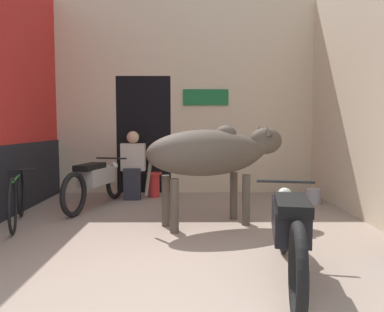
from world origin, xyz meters
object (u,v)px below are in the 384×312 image
Objects in this scene: motorcycle_near at (289,227)px; bucket at (314,196)px; shopkeeper_seated at (133,163)px; cow at (213,153)px; bicycle at (17,198)px; plastic_stool at (154,184)px; motorcycle_far at (97,180)px.

motorcycle_near is 8.15× the size of bucket.
cow is at bearing -53.64° from shopkeeper_seated.
shopkeeper_seated reaches higher than bicycle.
cow is at bearing -63.86° from plastic_stool.
shopkeeper_seated reaches higher than motorcycle_far.
cow is 1.27× the size of bicycle.
motorcycle_near is at bearing -72.97° from cow.
motorcycle_far reaches higher than bicycle.
shopkeeper_seated is 2.67× the size of plastic_stool.
plastic_stool is (0.38, 0.16, -0.42)m from shopkeeper_seated.
bucket is (1.28, 3.20, -0.33)m from motorcycle_near.
motorcycle_far is at bearing 148.23° from cow.
bucket is at bearing 68.18° from motorcycle_near.
bicycle is 6.19× the size of bucket.
bucket is (4.51, 1.35, -0.23)m from bicycle.
cow is 2.32m from shopkeeper_seated.
motorcycle_far is at bearing 129.16° from motorcycle_near.
motorcycle_near is at bearing -29.83° from bicycle.
motorcycle_near is 4.51× the size of plastic_stool.
motorcycle_far is 1.64× the size of shopkeeper_seated.
motorcycle_near is 4.15m from shopkeeper_seated.
plastic_stool is at bearing 167.38° from bucket.
bicycle is 1.28× the size of shopkeeper_seated.
plastic_stool is at bearing 116.14° from cow.
shopkeeper_seated is at bearing 54.56° from motorcycle_far.
motorcycle_near reaches higher than bucket.
bucket is (3.20, -0.47, -0.54)m from shopkeeper_seated.
bicycle is at bearing 150.17° from motorcycle_near.
motorcycle_near reaches higher than bicycle.
cow is at bearing -0.74° from bicycle.
plastic_stool is (0.87, 0.86, -0.20)m from motorcycle_far.
bicycle reaches higher than plastic_stool.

